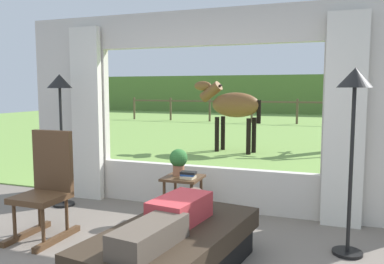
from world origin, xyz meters
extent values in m
cube|color=beige|center=(-2.02, 2.26, 1.27)|extent=(1.15, 0.12, 2.55)
cube|color=beige|center=(2.02, 2.26, 1.27)|extent=(1.15, 0.12, 2.55)
cube|color=beige|center=(0.00, 2.26, 0.28)|extent=(2.90, 0.12, 0.55)
cube|color=beige|center=(0.00, 2.26, 2.33)|extent=(2.90, 0.12, 0.45)
cube|color=silver|center=(-1.69, 2.12, 1.20)|extent=(0.44, 0.10, 2.40)
cube|color=silver|center=(1.69, 2.12, 1.20)|extent=(0.44, 0.10, 2.40)
cube|color=#759E47|center=(0.00, 13.16, 0.01)|extent=(36.00, 21.68, 0.02)
cube|color=#557635|center=(0.00, 23.00, 1.20)|extent=(36.00, 2.00, 2.40)
cube|color=black|center=(0.37, 0.34, 0.12)|extent=(1.04, 1.67, 0.24)
cube|color=#2D2319|center=(0.37, 0.34, 0.33)|extent=(1.14, 1.81, 0.18)
cube|color=#B23338|center=(0.37, 0.49, 0.53)|extent=(0.42, 0.64, 0.22)
cube|color=#4C4238|center=(0.37, -0.10, 0.51)|extent=(0.38, 0.71, 0.18)
sphere|color=tan|center=(0.37, 0.88, 0.53)|extent=(0.20, 0.20, 0.20)
cube|color=#4C331E|center=(-1.24, 0.63, 0.44)|extent=(0.48, 0.48, 0.06)
cube|color=#4C331E|center=(-1.24, 0.84, 0.78)|extent=(0.48, 0.06, 0.68)
cube|color=#4C331E|center=(-1.44, 0.63, 0.03)|extent=(0.06, 0.68, 0.06)
cube|color=#4C331E|center=(-1.04, 0.63, 0.03)|extent=(0.06, 0.68, 0.06)
cylinder|color=#4C331E|center=(-1.42, 0.45, 0.24)|extent=(0.04, 0.04, 0.38)
cylinder|color=#4C331E|center=(-1.06, 0.45, 0.24)|extent=(0.04, 0.04, 0.38)
cylinder|color=#4C331E|center=(-1.42, 0.81, 0.24)|extent=(0.04, 0.04, 0.38)
cylinder|color=#4C331E|center=(-1.06, 0.81, 0.24)|extent=(0.04, 0.04, 0.38)
cube|color=#4C331E|center=(-0.09, 1.72, 0.51)|extent=(0.44, 0.44, 0.03)
cylinder|color=#4C331E|center=(-0.26, 1.55, 0.24)|extent=(0.04, 0.04, 0.49)
cylinder|color=#4C331E|center=(0.08, 1.55, 0.24)|extent=(0.04, 0.04, 0.49)
cylinder|color=#4C331E|center=(-0.26, 1.89, 0.24)|extent=(0.04, 0.04, 0.49)
cylinder|color=#4C331E|center=(0.08, 1.89, 0.24)|extent=(0.04, 0.04, 0.49)
cylinder|color=#9E6042|center=(-0.17, 1.78, 0.58)|extent=(0.14, 0.14, 0.12)
sphere|color=#2D6B2D|center=(-0.17, 1.78, 0.73)|extent=(0.22, 0.22, 0.22)
cube|color=beige|center=(0.01, 1.65, 0.54)|extent=(0.17, 0.15, 0.03)
cube|color=#23478C|center=(0.00, 1.66, 0.56)|extent=(0.18, 0.14, 0.02)
cube|color=black|center=(0.01, 1.66, 0.59)|extent=(0.19, 0.12, 0.03)
cylinder|color=black|center=(-1.80, 1.70, 0.01)|extent=(0.28, 0.28, 0.03)
cylinder|color=black|center=(-1.80, 1.70, 0.78)|extent=(0.04, 0.04, 1.57)
cone|color=black|center=(-1.80, 1.70, 1.66)|extent=(0.32, 0.32, 0.18)
cylinder|color=black|center=(1.75, 1.31, 0.01)|extent=(0.28, 0.28, 0.03)
cylinder|color=black|center=(1.75, 1.31, 0.79)|extent=(0.04, 0.04, 1.57)
cone|color=black|center=(1.75, 1.31, 1.66)|extent=(0.32, 0.32, 0.18)
ellipsoid|color=brown|center=(-0.69, 6.76, 1.17)|extent=(1.33, 0.80, 0.60)
cylinder|color=brown|center=(-1.35, 6.89, 1.48)|extent=(0.64, 0.38, 0.53)
ellipsoid|color=brown|center=(-1.59, 6.94, 1.63)|extent=(0.51, 0.29, 0.24)
cube|color=black|center=(-1.28, 6.88, 1.51)|extent=(0.44, 0.16, 0.32)
cylinder|color=black|center=(-0.10, 6.64, 1.02)|extent=(0.12, 0.12, 0.55)
cylinder|color=black|center=(-1.13, 6.68, 0.45)|extent=(0.11, 0.11, 0.85)
cylinder|color=black|center=(-1.07, 7.00, 0.45)|extent=(0.11, 0.11, 0.85)
cylinder|color=black|center=(-0.31, 6.52, 0.45)|extent=(0.11, 0.11, 0.85)
cylinder|color=black|center=(-0.25, 6.83, 0.45)|extent=(0.11, 0.11, 0.85)
cylinder|color=#4C3823|center=(2.26, 8.48, 1.27)|extent=(0.32, 0.32, 2.49)
cylinder|color=#47331E|center=(1.87, 8.68, 2.58)|extent=(0.54, 0.93, 0.91)
cylinder|color=#47331E|center=(2.18, 8.87, 2.08)|extent=(0.74, 0.24, 0.99)
cylinder|color=#47331E|center=(1.88, 8.66, 1.71)|extent=(0.51, 0.93, 0.87)
cylinder|color=#47331E|center=(2.01, 8.22, 2.28)|extent=(0.57, 0.57, 0.86)
cylinder|color=#47331E|center=(2.48, 8.13, 1.78)|extent=(0.94, 0.63, 0.68)
cylinder|color=brown|center=(-8.00, 15.18, 0.57)|extent=(0.10, 0.10, 1.10)
cylinder|color=brown|center=(-6.00, 15.18, 0.57)|extent=(0.10, 0.10, 1.10)
cylinder|color=brown|center=(-4.00, 15.18, 0.57)|extent=(0.10, 0.10, 1.10)
cylinder|color=brown|center=(-2.00, 15.18, 0.57)|extent=(0.10, 0.10, 1.10)
cylinder|color=brown|center=(0.00, 15.18, 0.57)|extent=(0.10, 0.10, 1.10)
cylinder|color=brown|center=(2.00, 15.18, 0.57)|extent=(0.10, 0.10, 1.10)
cube|color=brown|center=(0.00, 15.18, 0.97)|extent=(16.00, 0.06, 0.08)
camera|label=1|loc=(1.60, -2.58, 1.56)|focal=36.98mm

